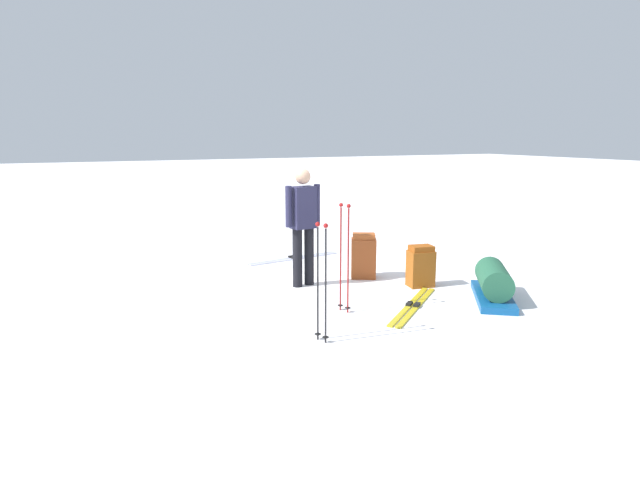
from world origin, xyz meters
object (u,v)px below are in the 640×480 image
object	(u,v)px
gear_sled	(494,283)
ski_pair_far	(413,306)
backpack_large_dark	(421,266)
ski_poles_planted_near	(322,276)
skier_standing	(303,221)
ski_poles_planted_far	(344,252)
ski_pair_near	(294,258)
backpack_bright	(364,256)

from	to	relation	value
gear_sled	ski_pair_far	bearing A→B (deg)	-100.45
ski_pair_far	backpack_large_dark	bearing A→B (deg)	139.01
ski_poles_planted_near	gear_sled	distance (m)	2.77
skier_standing	gear_sled	xyz separation A→B (m)	(1.74, 2.00, -0.73)
ski_pair_far	backpack_large_dark	world-z (taller)	backpack_large_dark
backpack_large_dark	ski_poles_planted_far	world-z (taller)	ski_poles_planted_far
ski_pair_near	ski_pair_far	size ratio (longest dim) A/B	1.25
skier_standing	ski_poles_planted_near	bearing A→B (deg)	-18.86
skier_standing	ski_poles_planted_far	world-z (taller)	skier_standing
ski_pair_far	ski_poles_planted_near	world-z (taller)	ski_poles_planted_near
backpack_bright	gear_sled	bearing A→B (deg)	29.79
backpack_bright	gear_sled	size ratio (longest dim) A/B	0.52
skier_standing	ski_poles_planted_far	bearing A→B (deg)	-1.00
ski_pair_near	ski_pair_far	xyz separation A→B (m)	(3.18, 0.32, 0.00)
ski_poles_planted_near	ski_pair_near	bearing A→B (deg)	161.46
skier_standing	gear_sled	bearing A→B (deg)	49.02
backpack_bright	ski_poles_planted_far	bearing A→B (deg)	-38.48
ski_pair_near	backpack_bright	size ratio (longest dim) A/B	2.59
backpack_large_dark	ski_poles_planted_far	bearing A→B (deg)	-71.24
backpack_large_dark	ski_poles_planted_near	distance (m)	2.61
skier_standing	ski_poles_planted_near	world-z (taller)	skier_standing
ski_poles_planted_far	ski_pair_far	bearing A→B (deg)	75.58
gear_sled	ski_poles_planted_far	bearing A→B (deg)	-102.20
backpack_bright	ski_poles_planted_far	size ratio (longest dim) A/B	0.51
backpack_bright	ski_pair_near	bearing A→B (deg)	-164.26
ski_pair_near	skier_standing	bearing A→B (deg)	-18.13
backpack_bright	skier_standing	bearing A→B (deg)	-90.21
ski_pair_far	backpack_bright	bearing A→B (deg)	174.53
skier_standing	backpack_large_dark	world-z (taller)	skier_standing
backpack_large_dark	ski_pair_near	bearing A→B (deg)	-158.21
skier_standing	ski_pair_far	bearing A→B (deg)	29.43
ski_pair_far	ski_poles_planted_near	xyz separation A→B (m)	(0.55, -1.57, 0.70)
skier_standing	gear_sled	size ratio (longest dim) A/B	1.28
skier_standing	ski_poles_planted_near	size ratio (longest dim) A/B	1.32
backpack_large_dark	skier_standing	bearing A→B (deg)	-117.24
skier_standing	ski_poles_planted_far	xyz separation A→B (m)	(1.30, -0.02, -0.20)
backpack_large_dark	gear_sled	size ratio (longest dim) A/B	0.46
backpack_large_dark	ski_poles_planted_far	size ratio (longest dim) A/B	0.45
backpack_bright	ski_poles_planted_near	size ratio (longest dim) A/B	0.54
backpack_large_dark	ski_poles_planted_far	distance (m)	1.68
ski_poles_planted_near	ski_poles_planted_far	distance (m)	1.04
backpack_large_dark	backpack_bright	world-z (taller)	backpack_bright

